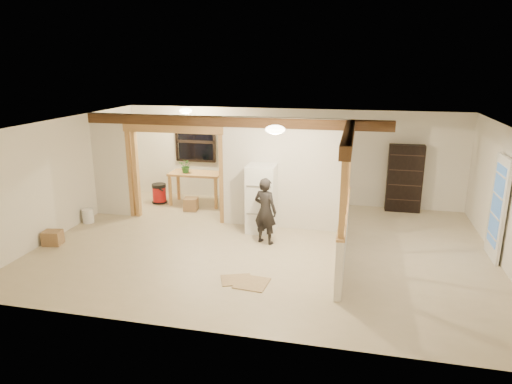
% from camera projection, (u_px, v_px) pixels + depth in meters
% --- Properties ---
extents(floor, '(9.00, 6.50, 0.01)m').
position_uv_depth(floor, '(264.00, 246.00, 9.42)').
color(floor, '#C3B091').
rests_on(floor, ground).
extents(ceiling, '(9.00, 6.50, 0.01)m').
position_uv_depth(ceiling, '(265.00, 124.00, 8.74)').
color(ceiling, white).
extents(wall_back, '(9.00, 0.01, 2.50)m').
position_uv_depth(wall_back, '(289.00, 156.00, 12.13)').
color(wall_back, silver).
rests_on(wall_back, floor).
extents(wall_front, '(9.00, 0.01, 2.50)m').
position_uv_depth(wall_front, '(214.00, 250.00, 6.03)').
color(wall_front, silver).
rests_on(wall_front, floor).
extents(wall_left, '(0.01, 6.50, 2.50)m').
position_uv_depth(wall_left, '(64.00, 175.00, 10.04)').
color(wall_left, silver).
rests_on(wall_left, floor).
extents(wall_right, '(0.01, 6.50, 2.50)m').
position_uv_depth(wall_right, '(511.00, 202.00, 8.12)').
color(wall_right, silver).
rests_on(wall_right, floor).
extents(partition_left_stub, '(0.90, 0.12, 2.50)m').
position_uv_depth(partition_left_stub, '(111.00, 165.00, 11.07)').
color(partition_left_stub, silver).
rests_on(partition_left_stub, floor).
extents(partition_center, '(2.80, 0.12, 2.50)m').
position_uv_depth(partition_center, '(284.00, 174.00, 10.16)').
color(partition_center, silver).
rests_on(partition_center, floor).
extents(doorway_frame, '(2.46, 0.14, 2.20)m').
position_uv_depth(doorway_frame, '(175.00, 174.00, 10.76)').
color(doorway_frame, tan).
rests_on(doorway_frame, floor).
extents(header_beam_back, '(7.00, 0.18, 0.22)m').
position_uv_depth(header_beam_back, '(231.00, 122.00, 10.11)').
color(header_beam_back, '#4E311A').
rests_on(header_beam_back, ceiling).
extents(header_beam_right, '(0.18, 3.30, 0.22)m').
position_uv_depth(header_beam_right, '(348.00, 137.00, 8.06)').
color(header_beam_right, '#4E311A').
rests_on(header_beam_right, ceiling).
extents(pony_wall, '(0.12, 3.20, 1.00)m').
position_uv_depth(pony_wall, '(343.00, 236.00, 8.57)').
color(pony_wall, silver).
rests_on(pony_wall, floor).
extents(stud_partition, '(0.14, 3.20, 1.32)m').
position_uv_depth(stud_partition, '(346.00, 176.00, 8.25)').
color(stud_partition, tan).
rests_on(stud_partition, pony_wall).
extents(window_back, '(1.12, 0.10, 1.10)m').
position_uv_depth(window_back, '(195.00, 142.00, 12.53)').
color(window_back, black).
rests_on(window_back, wall_back).
extents(french_door, '(0.12, 0.86, 2.00)m').
position_uv_depth(french_door, '(498.00, 208.00, 8.58)').
color(french_door, white).
rests_on(french_door, floor).
extents(ceiling_dome_main, '(0.36, 0.36, 0.16)m').
position_uv_depth(ceiling_dome_main, '(275.00, 130.00, 8.21)').
color(ceiling_dome_main, '#FFEABF').
rests_on(ceiling_dome_main, ceiling).
extents(ceiling_dome_util, '(0.32, 0.32, 0.14)m').
position_uv_depth(ceiling_dome_util, '(186.00, 111.00, 11.43)').
color(ceiling_dome_util, '#FFEABF').
rests_on(ceiling_dome_util, ceiling).
extents(hanging_bulb, '(0.07, 0.07, 0.07)m').
position_uv_depth(hanging_bulb, '(195.00, 127.00, 10.75)').
color(hanging_bulb, '#FFD88C').
rests_on(hanging_bulb, ceiling).
extents(refrigerator, '(0.62, 0.61, 1.51)m').
position_uv_depth(refrigerator, '(262.00, 199.00, 10.05)').
color(refrigerator, white).
rests_on(refrigerator, floor).
extents(woman, '(0.60, 0.49, 1.40)m').
position_uv_depth(woman, '(265.00, 211.00, 9.38)').
color(woman, black).
rests_on(woman, floor).
extents(work_table, '(1.37, 0.69, 0.86)m').
position_uv_depth(work_table, '(196.00, 188.00, 12.09)').
color(work_table, tan).
rests_on(work_table, floor).
extents(potted_plant, '(0.37, 0.33, 0.37)m').
position_uv_depth(potted_plant, '(186.00, 166.00, 11.90)').
color(potted_plant, '#225724').
rests_on(potted_plant, work_table).
extents(shop_vac, '(0.47, 0.47, 0.53)m').
position_uv_depth(shop_vac, '(159.00, 193.00, 12.24)').
color(shop_vac, '#A61212').
rests_on(shop_vac, floor).
extents(bookshelf, '(0.85, 0.28, 1.70)m').
position_uv_depth(bookshelf, '(405.00, 178.00, 11.41)').
color(bookshelf, black).
rests_on(bookshelf, floor).
extents(bucket, '(0.34, 0.34, 0.33)m').
position_uv_depth(bucket, '(88.00, 216.00, 10.74)').
color(bucket, silver).
rests_on(bucket, floor).
extents(box_util_a, '(0.36, 0.33, 0.26)m').
position_uv_depth(box_util_a, '(230.00, 209.00, 11.39)').
color(box_util_a, '#936D47').
rests_on(box_util_a, floor).
extents(box_util_b, '(0.38, 0.38, 0.32)m').
position_uv_depth(box_util_b, '(191.00, 204.00, 11.67)').
color(box_util_b, '#936D47').
rests_on(box_util_b, floor).
extents(box_front, '(0.41, 0.36, 0.29)m').
position_uv_depth(box_front, '(53.00, 238.00, 9.44)').
color(box_front, '#936D47').
rests_on(box_front, floor).
extents(floor_panel_near, '(0.58, 0.58, 0.02)m').
position_uv_depth(floor_panel_near, '(252.00, 283.00, 7.79)').
color(floor_panel_near, tan).
rests_on(floor_panel_near, floor).
extents(floor_panel_far, '(0.64, 0.58, 0.02)m').
position_uv_depth(floor_panel_far, '(237.00, 280.00, 7.92)').
color(floor_panel_far, tan).
rests_on(floor_panel_far, floor).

